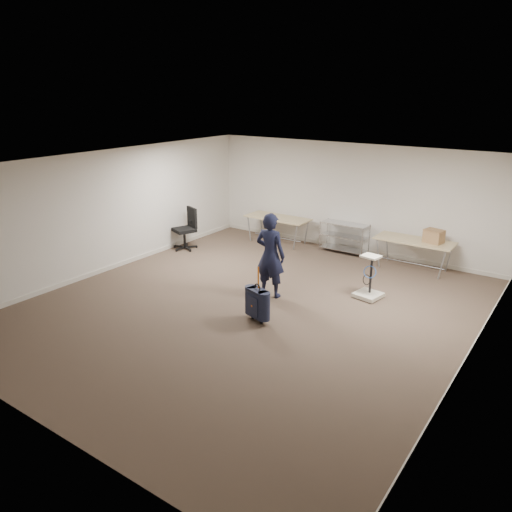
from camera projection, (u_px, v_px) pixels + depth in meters
The scene contains 10 objects.
ground at pixel (251, 307), 9.85m from camera, with size 9.00×9.00×0.00m, color #433329.
room_shell at pixel (288, 283), 10.91m from camera, with size 8.00×9.00×9.00m.
folding_table_left at pixel (278, 219), 13.73m from camera, with size 1.80×0.75×0.73m.
folding_table_right at pixel (414, 242), 11.68m from camera, with size 1.80×0.75×0.73m.
wire_shelf at pixel (344, 236), 12.98m from camera, with size 1.22×0.47×0.80m.
person at pixel (270, 255), 10.13m from camera, with size 0.64×0.42×1.76m, color black.
suitcase at pixel (257, 303), 9.13m from camera, with size 0.44×0.33×1.07m.
office_chair at pixel (186, 237), 13.32m from camera, with size 0.67×0.68×1.11m.
equipment_cart at pixel (369, 287), 10.21m from camera, with size 0.58×0.58×0.92m.
cardboard_box at pixel (434, 236), 11.42m from camera, with size 0.41×0.31×0.31m, color #916443.
Camera 1 is at (5.22, -7.34, 4.11)m, focal length 35.00 mm.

